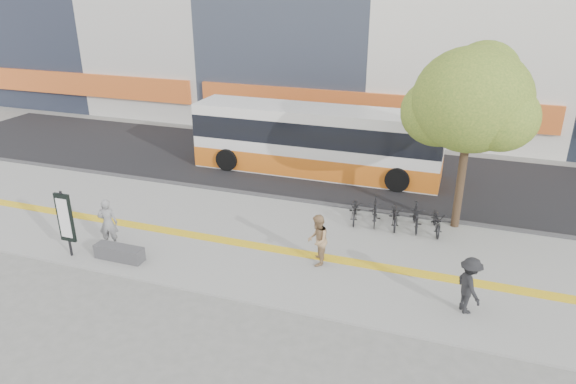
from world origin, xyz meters
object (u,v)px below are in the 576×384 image
(bus, at_px, (316,142))
(pedestrian_dark, at_px, (469,285))
(street_tree, at_px, (471,102))
(pedestrian_tan, at_px, (317,240))
(bench, at_px, (119,253))
(seated_woman, at_px, (108,223))
(signboard, at_px, (65,219))

(bus, relative_size, pedestrian_dark, 7.01)
(street_tree, distance_m, bus, 7.89)
(pedestrian_dark, bearing_deg, street_tree, -21.86)
(bus, distance_m, pedestrian_tan, 8.30)
(bench, relative_size, pedestrian_dark, 1.02)
(bench, xyz_separation_m, street_tree, (9.78, 6.02, 4.21))
(seated_woman, distance_m, pedestrian_dark, 11.10)
(seated_woman, height_order, pedestrian_tan, seated_woman)
(street_tree, bearing_deg, pedestrian_tan, -132.38)
(pedestrian_tan, bearing_deg, bus, -174.15)
(bus, xyz_separation_m, seated_woman, (-4.31, -9.07, -0.53))
(pedestrian_tan, xyz_separation_m, pedestrian_dark, (4.40, -1.07, -0.02))
(bench, distance_m, seated_woman, 1.19)
(seated_woman, bearing_deg, bench, 119.55)
(seated_woman, bearing_deg, pedestrian_dark, 158.01)
(street_tree, distance_m, pedestrian_dark, 6.47)
(pedestrian_tan, bearing_deg, bench, -84.23)
(signboard, height_order, seated_woman, signboard)
(seated_woman, bearing_deg, street_tree, -175.37)
(bench, relative_size, bus, 0.14)
(pedestrian_tan, bearing_deg, street_tree, 126.67)
(street_tree, relative_size, seated_woman, 3.77)
(bus, bearing_deg, seated_woman, -115.42)
(bench, height_order, pedestrian_dark, pedestrian_dark)
(pedestrian_tan, bearing_deg, pedestrian_dark, 65.35)
(seated_woman, xyz_separation_m, pedestrian_dark, (11.10, 0.08, -0.05))
(signboard, bearing_deg, pedestrian_tan, 15.49)
(pedestrian_tan, relative_size, pedestrian_dark, 1.03)
(bench, bearing_deg, bus, 70.10)
(bus, bearing_deg, street_tree, -30.41)
(bus, bearing_deg, pedestrian_tan, -73.20)
(bench, relative_size, seated_woman, 0.96)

